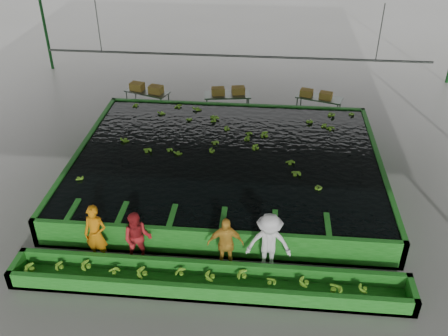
# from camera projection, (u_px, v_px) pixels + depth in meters

# --- Properties ---
(ground) EXTENTS (80.00, 80.00, 0.00)m
(ground) POSITION_uv_depth(u_px,v_px,m) (222.00, 204.00, 15.53)
(ground) COLOR slate
(ground) RESTS_ON ground
(shed_roof) EXTENTS (20.00, 22.00, 0.04)m
(shed_roof) POSITION_uv_depth(u_px,v_px,m) (222.00, 47.00, 12.86)
(shed_roof) COLOR gray
(shed_roof) RESTS_ON shed_posts
(shed_posts) EXTENTS (20.00, 22.00, 5.00)m
(shed_posts) POSITION_uv_depth(u_px,v_px,m) (222.00, 133.00, 14.20)
(shed_posts) COLOR #0F3E15
(shed_posts) RESTS_ON ground
(flotation_tank) EXTENTS (10.00, 8.00, 0.90)m
(flotation_tank) POSITION_uv_depth(u_px,v_px,m) (227.00, 166.00, 16.56)
(flotation_tank) COLOR #1F711D
(flotation_tank) RESTS_ON ground
(tank_water) EXTENTS (9.70, 7.70, 0.00)m
(tank_water) POSITION_uv_depth(u_px,v_px,m) (227.00, 156.00, 16.34)
(tank_water) COLOR black
(tank_water) RESTS_ON flotation_tank
(sorting_trough) EXTENTS (10.00, 1.00, 0.50)m
(sorting_trough) POSITION_uv_depth(u_px,v_px,m) (209.00, 281.00, 12.37)
(sorting_trough) COLOR #1F711D
(sorting_trough) RESTS_ON ground
(cableway_rail) EXTENTS (0.08, 0.08, 14.00)m
(cableway_rail) POSITION_uv_depth(u_px,v_px,m) (236.00, 56.00, 18.14)
(cableway_rail) COLOR #59605B
(cableway_rail) RESTS_ON shed_roof
(rail_hanger_left) EXTENTS (0.04, 0.04, 2.00)m
(rail_hanger_left) POSITION_uv_depth(u_px,v_px,m) (98.00, 25.00, 18.00)
(rail_hanger_left) COLOR #59605B
(rail_hanger_left) RESTS_ON shed_roof
(rail_hanger_right) EXTENTS (0.04, 0.04, 2.00)m
(rail_hanger_right) POSITION_uv_depth(u_px,v_px,m) (380.00, 33.00, 17.21)
(rail_hanger_right) COLOR #59605B
(rail_hanger_right) RESTS_ON shed_roof
(worker_a) EXTENTS (0.67, 0.48, 1.71)m
(worker_a) POSITION_uv_depth(u_px,v_px,m) (96.00, 234.00, 12.96)
(worker_a) COLOR #C36E09
(worker_a) RESTS_ON ground
(worker_b) EXTENTS (0.83, 0.69, 1.58)m
(worker_b) POSITION_uv_depth(u_px,v_px,m) (138.00, 239.00, 12.91)
(worker_b) COLOR #A21D20
(worker_b) RESTS_ON ground
(worker_c) EXTENTS (0.98, 0.50, 1.60)m
(worker_c) POSITION_uv_depth(u_px,v_px,m) (225.00, 244.00, 12.72)
(worker_c) COLOR gold
(worker_c) RESTS_ON ground
(worker_d) EXTENTS (1.16, 0.68, 1.78)m
(worker_d) POSITION_uv_depth(u_px,v_px,m) (269.00, 244.00, 12.59)
(worker_d) COLOR silver
(worker_d) RESTS_ON ground
(packing_table_left) EXTENTS (1.98, 1.29, 0.84)m
(packing_table_left) POSITION_uv_depth(u_px,v_px,m) (148.00, 100.00, 21.05)
(packing_table_left) COLOR #59605B
(packing_table_left) RESTS_ON ground
(packing_table_mid) EXTENTS (1.97, 1.00, 0.86)m
(packing_table_mid) POSITION_uv_depth(u_px,v_px,m) (227.00, 104.00, 20.71)
(packing_table_mid) COLOR #59605B
(packing_table_mid) RESTS_ON ground
(packing_table_right) EXTENTS (1.98, 1.26, 0.84)m
(packing_table_right) POSITION_uv_depth(u_px,v_px,m) (318.00, 106.00, 20.54)
(packing_table_right) COLOR #59605B
(packing_table_right) RESTS_ON ground
(box_stack_left) EXTENTS (1.49, 0.77, 0.31)m
(box_stack_left) POSITION_uv_depth(u_px,v_px,m) (147.00, 91.00, 20.80)
(box_stack_left) COLOR olive
(box_stack_left) RESTS_ON packing_table_left
(box_stack_mid) EXTENTS (1.40, 0.65, 0.29)m
(box_stack_mid) POSITION_uv_depth(u_px,v_px,m) (228.00, 94.00, 20.51)
(box_stack_mid) COLOR olive
(box_stack_mid) RESTS_ON packing_table_mid
(box_stack_right) EXTENTS (1.34, 0.69, 0.28)m
(box_stack_right) POSITION_uv_depth(u_px,v_px,m) (316.00, 97.00, 20.29)
(box_stack_right) COLOR olive
(box_stack_right) RESTS_ON packing_table_right
(floating_bananas) EXTENTS (8.51, 5.81, 0.12)m
(floating_bananas) POSITION_uv_depth(u_px,v_px,m) (229.00, 144.00, 17.02)
(floating_bananas) COLOR #5CA31F
(floating_bananas) RESTS_ON tank_water
(trough_bananas) EXTENTS (8.74, 0.58, 0.12)m
(trough_bananas) POSITION_uv_depth(u_px,v_px,m) (208.00, 277.00, 12.29)
(trough_bananas) COLOR #5CA31F
(trough_bananas) RESTS_ON sorting_trough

